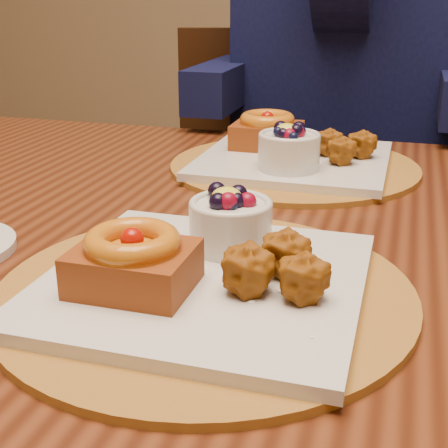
% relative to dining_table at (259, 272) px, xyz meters
% --- Properties ---
extents(dining_table, '(1.60, 0.90, 0.76)m').
position_rel_dining_table_xyz_m(dining_table, '(0.00, 0.00, 0.00)').
color(dining_table, '#37160A').
rests_on(dining_table, ground).
extents(place_setting_near, '(0.38, 0.38, 0.08)m').
position_rel_dining_table_xyz_m(place_setting_near, '(-0.00, -0.22, 0.10)').
color(place_setting_near, brown).
rests_on(place_setting_near, dining_table).
extents(place_setting_far, '(0.38, 0.38, 0.09)m').
position_rel_dining_table_xyz_m(place_setting_far, '(-0.00, 0.22, 0.10)').
color(place_setting_far, brown).
rests_on(place_setting_far, dining_table).
extents(chair_far, '(0.56, 0.56, 0.93)m').
position_rel_dining_table_xyz_m(chair_far, '(-0.12, 0.67, -0.16)').
color(chair_far, black).
rests_on(chair_far, ground).
extents(diner, '(0.55, 0.52, 0.90)m').
position_rel_dining_table_xyz_m(diner, '(0.02, 0.67, 0.29)').
color(diner, black).
rests_on(diner, ground).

